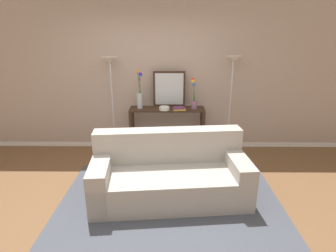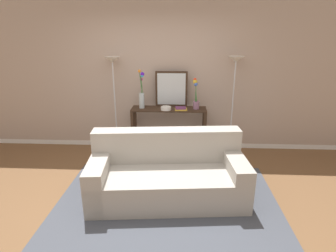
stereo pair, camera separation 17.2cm
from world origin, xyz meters
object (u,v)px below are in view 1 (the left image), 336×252
vase_short_flowers (194,95)px  book_row_under_console (146,149)px  floor_lamp_right (232,78)px  vase_tall_flowers (140,95)px  couch (170,176)px  console_table (167,123)px  wall_mirror (169,89)px  floor_lamp_left (111,79)px  fruit_bowl (164,108)px  book_stack (179,109)px

vase_short_flowers → book_row_under_console: 1.36m
floor_lamp_right → vase_tall_flowers: floor_lamp_right is taller
couch → console_table: bearing=92.1°
console_table → vase_tall_flowers: bearing=-179.7°
wall_mirror → floor_lamp_right: bearing=-5.3°
floor_lamp_left → vase_tall_flowers: 0.57m
fruit_bowl → book_stack: 0.26m
fruit_bowl → vase_short_flowers: bearing=9.8°
console_table → fruit_bowl: (-0.05, -0.11, 0.30)m
floor_lamp_left → vase_short_flowers: floor_lamp_left is taller
couch → floor_lamp_left: bearing=124.6°
book_stack → wall_mirror: bearing=125.7°
wall_mirror → vase_tall_flowers: bearing=-163.9°
wall_mirror → vase_short_flowers: bearing=-21.1°
floor_lamp_right → vase_short_flowers: (-0.66, -0.07, -0.28)m
vase_tall_flowers → vase_short_flowers: size_ratio=1.25×
floor_lamp_left → book_stack: 1.30m
floor_lamp_left → book_row_under_console: size_ratio=5.53×
floor_lamp_right → book_row_under_console: floor_lamp_right is taller
vase_short_flowers → console_table: bearing=177.6°
vase_tall_flowers → floor_lamp_left: bearing=174.5°
vase_tall_flowers → book_stack: vase_tall_flowers is taller
floor_lamp_right → vase_short_flowers: floor_lamp_right is taller
floor_lamp_left → wall_mirror: 1.04m
wall_mirror → book_stack: 0.42m
console_table → vase_tall_flowers: vase_tall_flowers is taller
wall_mirror → book_row_under_console: 1.21m
vase_short_flowers → fruit_bowl: (-0.52, -0.09, -0.22)m
couch → vase_tall_flowers: vase_tall_flowers is taller
wall_mirror → book_stack: wall_mirror is taller
floor_lamp_left → book_row_under_console: floor_lamp_left is taller
console_table → book_stack: size_ratio=6.17×
couch → wall_mirror: wall_mirror is taller
console_table → fruit_bowl: size_ratio=7.33×
couch → book_stack: size_ratio=9.77×
couch → vase_short_flowers: size_ratio=3.87×
book_row_under_console → floor_lamp_left: bearing=175.6°
floor_lamp_left → fruit_bowl: (0.93, -0.15, -0.49)m
fruit_bowl → book_stack: bearing=2.4°
wall_mirror → fruit_bowl: bearing=-108.1°
vase_short_flowers → book_row_under_console: vase_short_flowers is taller
floor_lamp_left → book_stack: (1.19, -0.14, -0.49)m
console_table → vase_tall_flowers: size_ratio=1.95×
book_stack → book_row_under_console: size_ratio=0.69×
floor_lamp_right → wall_mirror: size_ratio=2.78×
wall_mirror → book_row_under_console: bearing=-161.2°
book_stack → book_row_under_console: book_stack is taller
floor_lamp_left → console_table: bearing=-2.7°
console_table → wall_mirror: wall_mirror is taller
floor_lamp_left → fruit_bowl: bearing=-9.4°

